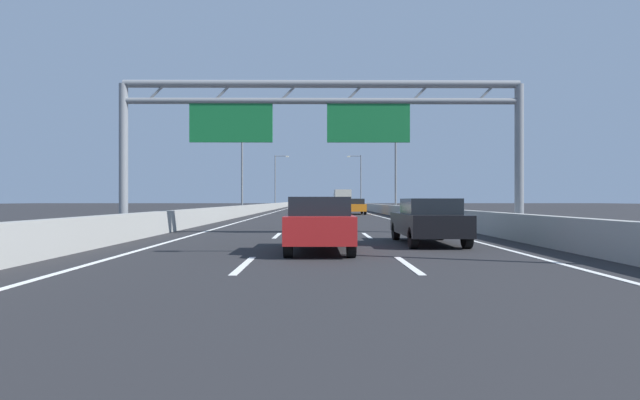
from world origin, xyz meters
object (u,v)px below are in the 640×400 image
(white_car, at_px, (332,203))
(orange_car, at_px, (356,206))
(streetlamp_right_mid, at_px, (393,161))
(streetlamp_left_mid, at_px, (244,160))
(sign_gantry, at_px, (317,117))
(yellow_car, at_px, (305,203))
(streetlamp_left_far, at_px, (276,178))
(black_car, at_px, (428,221))
(streetlamp_right_far, at_px, (360,178))
(green_car, at_px, (317,208))
(blue_car, at_px, (337,204))
(box_truck, at_px, (342,199))
(red_car, at_px, (319,223))

(white_car, bearing_deg, orange_car, -89.74)
(streetlamp_right_mid, bearing_deg, streetlamp_left_mid, 180.00)
(streetlamp_left_mid, xyz_separation_m, streetlamp_right_mid, (14.93, 0.00, 0.00))
(sign_gantry, distance_m, yellow_car, 118.07)
(streetlamp_left_far, height_order, yellow_car, streetlamp_left_far)
(streetlamp_left_mid, height_order, black_car, streetlamp_left_mid)
(streetlamp_right_far, xyz_separation_m, yellow_car, (-10.92, 49.38, -4.66))
(streetlamp_right_mid, bearing_deg, green_car, -129.67)
(blue_car, xyz_separation_m, box_truck, (0.26, -11.93, 0.94))
(black_car, xyz_separation_m, white_car, (0.00, 99.78, -0.01))
(streetlamp_right_far, bearing_deg, blue_car, -168.67)
(streetlamp_left_far, relative_size, green_car, 2.13)
(orange_car, bearing_deg, green_car, -112.48)
(sign_gantry, distance_m, streetlamp_left_far, 68.95)
(streetlamp_right_far, xyz_separation_m, green_car, (-7.65, -48.52, -4.64))
(streetlamp_left_mid, relative_size, black_car, 2.21)
(streetlamp_right_mid, relative_size, streetlamp_right_far, 1.00)
(orange_car, distance_m, green_car, 10.23)
(blue_car, height_order, yellow_car, yellow_car)
(streetlamp_left_far, height_order, white_car, streetlamp_left_far)
(sign_gantry, relative_size, yellow_car, 4.04)
(black_car, distance_m, orange_car, 33.74)
(sign_gantry, xyz_separation_m, box_truck, (3.89, 55.83, -3.18))
(green_car, relative_size, box_truck, 0.59)
(sign_gantry, distance_m, streetlamp_left_mid, 30.16)
(streetlamp_left_far, relative_size, streetlamp_right_far, 1.00)
(streetlamp_left_mid, distance_m, box_truck, 29.05)
(streetlamp_left_far, xyz_separation_m, blue_car, (10.89, -0.81, -4.69))
(orange_car, relative_size, box_truck, 0.61)
(streetlamp_left_mid, bearing_deg, streetlamp_right_far, 69.20)
(blue_car, height_order, red_car, red_car)
(blue_car, bearing_deg, yellow_car, 97.81)
(sign_gantry, distance_m, orange_car, 30.03)
(orange_car, relative_size, red_car, 1.12)
(black_car, bearing_deg, white_car, 90.00)
(streetlamp_left_far, xyz_separation_m, black_car, (10.89, -72.81, -4.63))
(streetlamp_right_far, distance_m, red_car, 75.70)
(blue_car, xyz_separation_m, yellow_car, (-6.89, 50.19, 0.03))
(box_truck, bearing_deg, streetlamp_left_far, 131.18)
(black_car, relative_size, yellow_car, 1.05)
(streetlamp_right_far, relative_size, red_car, 2.31)
(streetlamp_right_far, relative_size, green_car, 2.13)
(black_car, bearing_deg, box_truck, 89.75)
(sign_gantry, relative_size, red_car, 4.04)
(streetlamp_left_far, xyz_separation_m, box_truck, (11.15, -12.74, -3.75))
(streetlamp_right_far, distance_m, blue_car, 6.25)
(streetlamp_right_far, height_order, white_car, streetlamp_right_far)
(red_car, relative_size, box_truck, 0.54)
(black_car, xyz_separation_m, blue_car, (0.00, 72.00, -0.06))
(box_truck, bearing_deg, black_car, -90.25)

